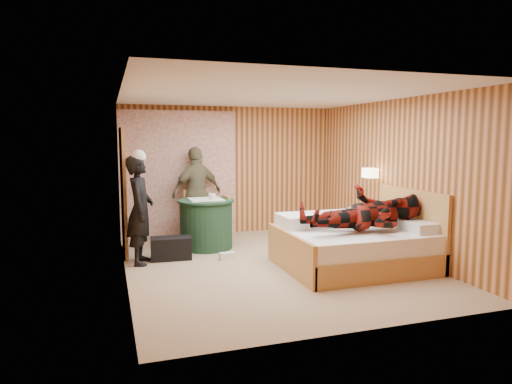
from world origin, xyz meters
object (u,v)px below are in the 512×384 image
object	(u,v)px
round_table	(206,223)
wall_lamp	(370,173)
chair_near	(221,217)
chair_far	(196,211)
duffel_bag	(171,248)
nightstand	(354,228)
man_at_table	(197,193)
man_on_bed	(366,202)
woman_standing	(140,210)
bed	(355,245)

from	to	relation	value
round_table	wall_lamp	bearing A→B (deg)	-18.86
chair_near	chair_far	bearing A→B (deg)	-157.06
chair_far	duffel_bag	bearing A→B (deg)	-136.41
nightstand	man_at_table	distance (m)	2.95
man_on_bed	man_at_table	bearing A→B (deg)	123.11
woman_standing	man_on_bed	xyz separation A→B (m)	(3.00, -1.38, 0.17)
man_at_table	man_on_bed	bearing A→B (deg)	103.92
bed	round_table	distance (m)	2.59
bed	woman_standing	bearing A→B (deg)	158.85
duffel_bag	woman_standing	size ratio (longest dim) A/B	0.38
bed	chair_far	bearing A→B (deg)	125.93
round_table	woman_standing	xyz separation A→B (m)	(-1.14, -0.67, 0.39)
bed	nightstand	bearing A→B (deg)	60.46
chair_near	man_on_bed	world-z (taller)	man_on_bed
nightstand	man_on_bed	distance (m)	1.87
wall_lamp	bed	distance (m)	1.56
round_table	woman_standing	size ratio (longest dim) A/B	0.59
wall_lamp	bed	world-z (taller)	wall_lamp
wall_lamp	chair_far	distance (m)	3.22
chair_far	man_on_bed	xyz separation A→B (m)	(1.89, -2.80, 0.45)
chair_far	man_at_table	xyz separation A→B (m)	(0.03, 0.06, 0.32)
chair_near	woman_standing	xyz separation A→B (m)	(-1.42, -0.78, 0.31)
wall_lamp	round_table	distance (m)	2.92
wall_lamp	chair_far	world-z (taller)	wall_lamp
wall_lamp	woman_standing	bearing A→B (deg)	176.54
nightstand	bed	bearing A→B (deg)	-119.54
nightstand	chair_near	bearing A→B (deg)	165.67
wall_lamp	man_on_bed	world-z (taller)	man_on_bed
wall_lamp	duffel_bag	size ratio (longest dim) A/B	0.42
woman_standing	man_at_table	xyz separation A→B (m)	(1.14, 1.48, 0.05)
nightstand	man_at_table	world-z (taller)	man_at_table
chair_near	man_at_table	world-z (taller)	man_at_table
chair_near	woman_standing	world-z (taller)	woman_standing
wall_lamp	round_table	world-z (taller)	wall_lamp
nightstand	chair_near	world-z (taller)	chair_near
nightstand	woman_standing	world-z (taller)	woman_standing
nightstand	chair_far	world-z (taller)	chair_far
nightstand	round_table	world-z (taller)	round_table
chair_far	duffel_bag	size ratio (longest dim) A/B	1.51
round_table	man_at_table	bearing A→B (deg)	90.00
round_table	chair_near	size ratio (longest dim) A/B	1.09
wall_lamp	man_on_bed	xyz separation A→B (m)	(-0.77, -1.15, -0.31)
wall_lamp	woman_standing	xyz separation A→B (m)	(-3.77, 0.23, -0.48)
chair_near	round_table	bearing A→B (deg)	-72.45
round_table	chair_far	world-z (taller)	chair_far
bed	chair_far	distance (m)	3.18
chair_far	man_on_bed	size ratio (longest dim) A/B	0.53
chair_far	nightstand	bearing A→B (deg)	-45.16
woman_standing	wall_lamp	bearing A→B (deg)	-81.99
bed	wall_lamp	bearing A→B (deg)	49.00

